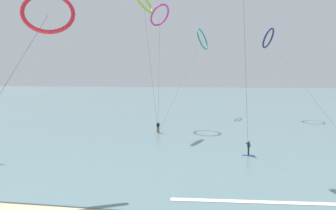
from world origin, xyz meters
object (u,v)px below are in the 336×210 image
at_px(kite_navy, 268,38).
at_px(kite_magenta, 160,15).
at_px(kite_lime, 144,2).
at_px(surfer_amber, 158,128).
at_px(kite_teal, 202,39).
at_px(kite_crimson, 48,13).
at_px(surfer_cobalt, 249,149).

height_order(kite_navy, kite_magenta, kite_magenta).
distance_m(kite_lime, kite_magenta, 6.43).
distance_m(surfer_amber, kite_teal, 28.45).
bearing_deg(kite_crimson, kite_lime, 57.14).
relative_size(surfer_cobalt, kite_magenta, 0.08).
relative_size(surfer_cobalt, surfer_amber, 1.00).
height_order(surfer_cobalt, kite_crimson, kite_crimson).
distance_m(surfer_cobalt, kite_magenta, 30.86).
xyz_separation_m(surfer_amber, kite_lime, (-2.80, 2.94, 19.50)).
bearing_deg(kite_magenta, kite_lime, 17.03).
xyz_separation_m(kite_navy, kite_magenta, (-20.84, -12.11, 2.95)).
bearing_deg(kite_lime, kite_teal, -6.89).
relative_size(kite_teal, kite_crimson, 1.58).
relative_size(surfer_cobalt, kite_crimson, 0.11).
xyz_separation_m(surfer_cobalt, kite_lime, (-14.98, 14.33, 19.50)).
xyz_separation_m(kite_teal, kite_crimson, (-11.54, -42.95, -2.63)).
bearing_deg(kite_crimson, kite_magenta, 55.80).
bearing_deg(kite_teal, kite_crimson, -177.51).
bearing_deg(kite_crimson, surfer_cobalt, 0.40).
height_order(surfer_cobalt, kite_navy, kite_navy).
relative_size(kite_teal, kite_lime, 1.15).
height_order(kite_crimson, kite_magenta, kite_magenta).
distance_m(surfer_cobalt, kite_lime, 28.46).
relative_size(surfer_cobalt, kite_lime, 0.08).
relative_size(surfer_cobalt, kite_teal, 0.07).
relative_size(kite_teal, kite_magenta, 1.19).
distance_m(surfer_amber, kite_lime, 19.92).
height_order(surfer_amber, kite_teal, kite_teal).
bearing_deg(kite_teal, kite_lime, 174.20).
bearing_deg(kite_magenta, kite_navy, 150.74).
bearing_deg(kite_magenta, surfer_cobalt, 63.88).
bearing_deg(kite_lime, kite_navy, -34.22).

